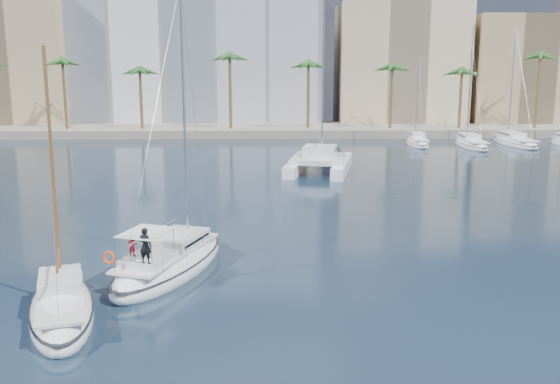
{
  "coord_description": "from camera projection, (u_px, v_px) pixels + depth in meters",
  "views": [
    {
      "loc": [
        0.06,
        -34.18,
        10.69
      ],
      "look_at": [
        0.86,
        1.5,
        3.25
      ],
      "focal_mm": 40.0,
      "sensor_mm": 36.0,
      "label": 1
    }
  ],
  "objects": [
    {
      "name": "palm_centre",
      "position": [
        265.0,
        65.0,
        89.32
      ],
      "size": [
        3.6,
        3.6,
        12.3
      ],
      "color": "brown",
      "rests_on": "ground"
    },
    {
      "name": "moored_yacht_c",
      "position": [
        515.0,
        145.0,
        82.35
      ],
      "size": [
        3.98,
        12.33,
        15.54
      ],
      "primitive_type": null,
      "rotation": [
        0.0,
        0.0,
        0.03
      ],
      "color": "white",
      "rests_on": "ground"
    },
    {
      "name": "small_sloop",
      "position": [
        62.0,
        308.0,
        26.49
      ],
      "size": [
        5.0,
        8.81,
        12.07
      ],
      "rotation": [
        0.0,
        0.0,
        0.3
      ],
      "color": "white",
      "rests_on": "ground"
    },
    {
      "name": "ground",
      "position": [
        266.0,
        253.0,
        35.63
      ],
      "size": [
        160.0,
        160.0,
        0.0
      ],
      "primitive_type": "plane",
      "color": "black",
      "rests_on": "ground"
    },
    {
      "name": "building_beige",
      "position": [
        399.0,
        67.0,
        102.58
      ],
      "size": [
        20.0,
        14.0,
        20.0
      ],
      "primitive_type": "cube",
      "color": "beige",
      "rests_on": "ground"
    },
    {
      "name": "quay",
      "position": [
        266.0,
        130.0,
        95.21
      ],
      "size": [
        120.0,
        14.0,
        1.2
      ],
      "primitive_type": "cube",
      "color": "gray",
      "rests_on": "ground"
    },
    {
      "name": "palm_left",
      "position": [
        26.0,
        65.0,
        88.58
      ],
      "size": [
        3.6,
        3.6,
        12.3
      ],
      "color": "brown",
      "rests_on": "ground"
    },
    {
      "name": "main_sloop",
      "position": [
        170.0,
        263.0,
        32.32
      ],
      "size": [
        6.53,
        10.92,
        15.45
      ],
      "rotation": [
        0.0,
        0.0,
        -0.33
      ],
      "color": "white",
      "rests_on": "ground"
    },
    {
      "name": "moored_yacht_a",
      "position": [
        417.0,
        145.0,
        82.07
      ],
      "size": [
        3.37,
        9.52,
        11.9
      ],
      "primitive_type": null,
      "rotation": [
        0.0,
        0.0,
        -0.07
      ],
      "color": "white",
      "rests_on": "ground"
    },
    {
      "name": "building_modern",
      "position": [
        194.0,
        42.0,
        103.96
      ],
      "size": [
        42.0,
        16.0,
        28.0
      ],
      "primitive_type": "cube",
      "color": "white",
      "rests_on": "ground"
    },
    {
      "name": "building_tan_right",
      "position": [
        524.0,
        73.0,
        101.26
      ],
      "size": [
        18.0,
        12.0,
        18.0
      ],
      "primitive_type": "cube",
      "color": "tan",
      "rests_on": "ground"
    },
    {
      "name": "catamaran",
      "position": [
        319.0,
        160.0,
        62.35
      ],
      "size": [
        7.88,
        12.29,
        16.66
      ],
      "rotation": [
        0.0,
        0.0,
        -0.2
      ],
      "color": "white",
      "rests_on": "ground"
    },
    {
      "name": "palm_right",
      "position": [
        500.0,
        65.0,
        90.06
      ],
      "size": [
        3.6,
        3.6,
        12.3
      ],
      "color": "brown",
      "rests_on": "ground"
    },
    {
      "name": "moored_yacht_b",
      "position": [
        471.0,
        147.0,
        80.25
      ],
      "size": [
        3.32,
        10.83,
        13.72
      ],
      "primitive_type": null,
      "rotation": [
        0.0,
        0.0,
        -0.02
      ],
      "color": "white",
      "rests_on": "ground"
    },
    {
      "name": "seagull",
      "position": [
        210.0,
        247.0,
        35.35
      ],
      "size": [
        0.93,
        0.4,
        0.17
      ],
      "color": "silver",
      "rests_on": "ground"
    },
    {
      "name": "building_tan_left",
      "position": [
        4.0,
        60.0,
        100.0
      ],
      "size": [
        22.0,
        14.0,
        22.0
      ],
      "primitive_type": "cube",
      "color": "tan",
      "rests_on": "ground"
    }
  ]
}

